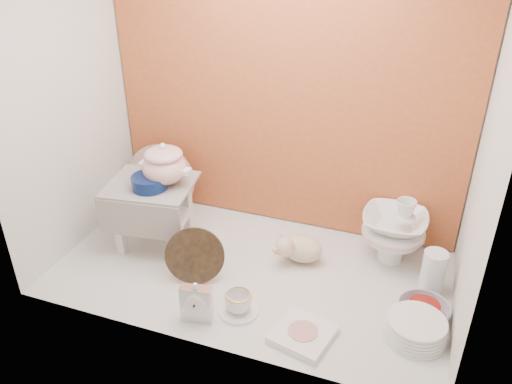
# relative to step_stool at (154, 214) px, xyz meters

# --- Properties ---
(ground) EXTENTS (1.80, 1.80, 0.00)m
(ground) POSITION_rel_step_stool_xyz_m (0.53, -0.05, -0.17)
(ground) COLOR silver
(ground) RESTS_ON ground
(niche_shell) EXTENTS (1.86, 1.03, 1.53)m
(niche_shell) POSITION_rel_step_stool_xyz_m (0.53, 0.13, 0.76)
(niche_shell) COLOR #C65331
(niche_shell) RESTS_ON ground
(step_stool) EXTENTS (0.45, 0.40, 0.34)m
(step_stool) POSITION_rel_step_stool_xyz_m (0.00, 0.00, 0.00)
(step_stool) COLOR silver
(step_stool) RESTS_ON ground
(soup_tureen) EXTENTS (0.29, 0.29, 0.21)m
(soup_tureen) POSITION_rel_step_stool_xyz_m (0.07, 0.03, 0.28)
(soup_tureen) COLOR white
(soup_tureen) RESTS_ON step_stool
(cobalt_bowl) EXTENTS (0.19, 0.19, 0.06)m
(cobalt_bowl) POSITION_rel_step_stool_xyz_m (0.02, -0.04, 0.20)
(cobalt_bowl) COLOR #091A4A
(cobalt_bowl) RESTS_ON step_stool
(floral_platter) EXTENTS (0.39, 0.10, 0.39)m
(floral_platter) POSITION_rel_step_stool_xyz_m (-0.13, 0.30, 0.02)
(floral_platter) COLOR silver
(floral_platter) RESTS_ON ground
(blue_white_vase) EXTENTS (0.21, 0.21, 0.22)m
(blue_white_vase) POSITION_rel_step_stool_xyz_m (-0.23, 0.32, -0.06)
(blue_white_vase) COLOR silver
(blue_white_vase) RESTS_ON ground
(lacquer_tray) EXTENTS (0.28, 0.17, 0.26)m
(lacquer_tray) POSITION_rel_step_stool_xyz_m (0.31, -0.20, -0.04)
(lacquer_tray) COLOR black
(lacquer_tray) RESTS_ON ground
(mantel_clock) EXTENTS (0.14, 0.07, 0.19)m
(mantel_clock) POSITION_rel_step_stool_xyz_m (0.43, -0.43, -0.08)
(mantel_clock) COLOR silver
(mantel_clock) RESTS_ON ground
(plush_pig) EXTENTS (0.29, 0.24, 0.15)m
(plush_pig) POSITION_rel_step_stool_xyz_m (0.73, 0.10, -0.10)
(plush_pig) COLOR #CCAD8F
(plush_pig) RESTS_ON ground
(teacup_saucer) EXTENTS (0.21, 0.21, 0.01)m
(teacup_saucer) POSITION_rel_step_stool_xyz_m (0.58, -0.33, -0.17)
(teacup_saucer) COLOR white
(teacup_saucer) RESTS_ON ground
(gold_rim_teacup) EXTENTS (0.12, 0.12, 0.09)m
(gold_rim_teacup) POSITION_rel_step_stool_xyz_m (0.58, -0.33, -0.12)
(gold_rim_teacup) COLOR white
(gold_rim_teacup) RESTS_ON teacup_saucer
(lattice_dish) EXTENTS (0.26, 0.26, 0.03)m
(lattice_dish) POSITION_rel_step_stool_xyz_m (0.87, -0.38, -0.16)
(lattice_dish) COLOR white
(lattice_dish) RESTS_ON ground
(dinner_plate_stack) EXTENTS (0.33, 0.33, 0.09)m
(dinner_plate_stack) POSITION_rel_step_stool_xyz_m (1.29, -0.23, -0.13)
(dinner_plate_stack) COLOR white
(dinner_plate_stack) RESTS_ON ground
(crystal_bowl) EXTENTS (0.27, 0.27, 0.07)m
(crystal_bowl) POSITION_rel_step_stool_xyz_m (1.31, -0.10, -0.14)
(crystal_bowl) COLOR silver
(crystal_bowl) RESTS_ON ground
(clear_glass_vase) EXTENTS (0.14, 0.14, 0.21)m
(clear_glass_vase) POSITION_rel_step_stool_xyz_m (1.33, 0.08, -0.07)
(clear_glass_vase) COLOR silver
(clear_glass_vase) RESTS_ON ground
(porcelain_tower) EXTENTS (0.32, 0.32, 0.34)m
(porcelain_tower) POSITION_rel_step_stool_xyz_m (1.13, 0.26, -0.00)
(porcelain_tower) COLOR white
(porcelain_tower) RESTS_ON ground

